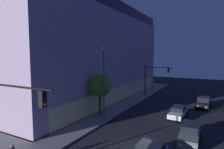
% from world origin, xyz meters
% --- Properties ---
extents(modern_building, '(39.96, 23.39, 17.88)m').
position_xyz_m(modern_building, '(16.70, 20.57, 8.88)').
color(modern_building, '#4C4C51').
rests_on(modern_building, ground).
extents(traffic_light_near_corner, '(0.32, 5.14, 6.96)m').
position_xyz_m(traffic_light_near_corner, '(-7.97, 4.91, 4.75)').
color(traffic_light_near_corner, black).
rests_on(traffic_light_near_corner, sidewalk_corner).
extents(traffic_light_far_corner, '(0.50, 5.38, 6.41)m').
position_xyz_m(traffic_light_far_corner, '(22.11, 4.85, 4.43)').
color(traffic_light_far_corner, black).
rests_on(traffic_light_far_corner, sidewalk_corner).
extents(street_lamp_sidewalk, '(0.44, 0.44, 9.30)m').
position_xyz_m(street_lamp_sidewalk, '(5.61, 6.44, 5.87)').
color(street_lamp_sidewalk, '#404040').
rests_on(street_lamp_sidewalk, sidewalk_corner).
extents(sidewalk_tree, '(3.10, 3.10, 5.70)m').
position_xyz_m(sidewalk_tree, '(6.87, 7.80, 4.27)').
color(sidewalk_tree, '#483A1E').
rests_on(sidewalk_tree, sidewalk_corner).
extents(car_grey, '(4.69, 2.03, 1.78)m').
position_xyz_m(car_grey, '(4.13, -3.99, 0.89)').
color(car_grey, slate).
rests_on(car_grey, ground).
extents(car_white, '(4.56, 2.10, 1.49)m').
position_xyz_m(car_white, '(11.31, -1.72, 0.78)').
color(car_white, silver).
rests_on(car_white, ground).
extents(car_black, '(4.07, 2.22, 1.69)m').
position_xyz_m(car_black, '(18.44, -4.39, 0.84)').
color(car_black, black).
rests_on(car_black, ground).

